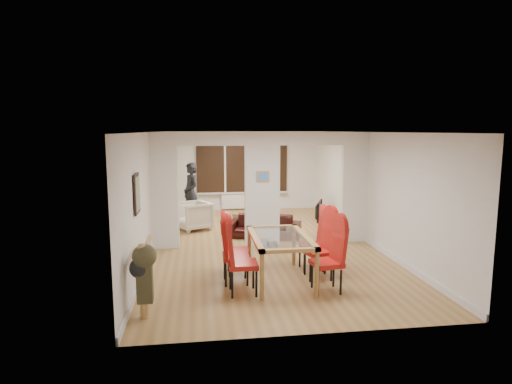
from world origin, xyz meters
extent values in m
cube|color=#A27741|center=(0.00, 0.00, 0.00)|extent=(5.00, 9.00, 0.01)
cube|color=white|center=(0.00, 0.00, 1.30)|extent=(5.00, 0.18, 2.60)
cube|color=black|center=(0.00, 4.44, 1.50)|extent=(3.00, 0.08, 1.80)
cube|color=white|center=(0.00, 4.40, 0.30)|extent=(1.40, 0.08, 0.50)
sphere|color=orange|center=(0.30, 3.30, 2.15)|extent=(0.36, 0.36, 0.36)
cube|color=gray|center=(-2.47, -2.40, 1.60)|extent=(0.04, 0.52, 0.67)
cube|color=#4C8CD8|center=(0.00, -0.10, 1.60)|extent=(0.30, 0.03, 0.25)
imported|color=black|center=(0.15, 0.68, 0.27)|extent=(1.96, 1.25, 0.53)
imported|color=beige|center=(-1.60, 1.71, 0.38)|extent=(1.08, 1.10, 0.75)
imported|color=black|center=(-1.66, 2.43, 0.87)|extent=(0.75, 0.64, 1.75)
imported|color=black|center=(2.00, 2.49, 0.28)|extent=(0.95, 0.48, 0.56)
cylinder|color=#143F19|center=(0.26, 2.15, 0.39)|extent=(0.08, 0.08, 0.30)
imported|color=black|center=(0.17, 2.33, 0.26)|extent=(0.22, 0.22, 0.05)
camera|label=1|loc=(-1.45, -9.61, 2.65)|focal=30.00mm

